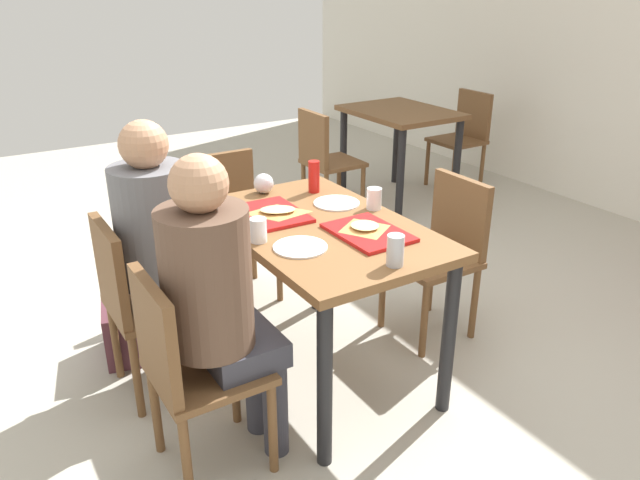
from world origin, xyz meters
name	(u,v)px	position (x,y,z in m)	size (l,w,h in m)	color
ground_plane	(320,371)	(0.00, 0.00, -0.01)	(10.00, 10.00, 0.02)	#B2AD9E
main_table	(320,247)	(0.00, 0.00, 0.66)	(1.18, 0.74, 0.77)	brown
chair_near_left	(137,296)	(-0.30, -0.75, 0.49)	(0.40, 0.40, 0.84)	brown
chair_near_right	(186,363)	(0.30, -0.75, 0.49)	(0.40, 0.40, 0.84)	brown
chair_far_side	(444,245)	(0.00, 0.75, 0.49)	(0.40, 0.40, 0.84)	brown
chair_left_end	(231,215)	(-0.97, 0.00, 0.49)	(0.40, 0.40, 0.84)	brown
person_in_red	(163,238)	(-0.30, -0.61, 0.73)	(0.32, 0.42, 1.25)	#383842
person_in_brown_jacket	(217,293)	(0.30, -0.61, 0.73)	(0.32, 0.42, 1.25)	#383842
tray_red_near	(272,214)	(-0.21, -0.13, 0.78)	(0.36, 0.26, 0.02)	red
tray_red_far	(368,233)	(0.21, 0.11, 0.78)	(0.36, 0.26, 0.02)	red
paper_plate_center	(337,203)	(-0.18, 0.20, 0.77)	(0.22, 0.22, 0.01)	white
paper_plate_near_edge	(300,247)	(0.18, -0.20, 0.77)	(0.22, 0.22, 0.01)	white
pizza_slice_a	(278,211)	(-0.18, -0.11, 0.79)	(0.24, 0.27, 0.02)	#C68C47
pizza_slice_b	(365,227)	(0.18, 0.11, 0.79)	(0.21, 0.21, 0.02)	#C68C47
plastic_cup_a	(374,199)	(-0.03, 0.31, 0.82)	(0.07, 0.07, 0.10)	white
plastic_cup_b	(258,230)	(0.03, -0.31, 0.82)	(0.07, 0.07, 0.10)	white
soda_can	(395,250)	(0.50, 0.02, 0.83)	(0.07, 0.07, 0.12)	#B7BCC6
condiment_bottle	(314,177)	(-0.38, 0.20, 0.85)	(0.06, 0.06, 0.16)	red
foil_bundle	(264,183)	(-0.50, -0.02, 0.82)	(0.10, 0.10, 0.10)	silver
handbag	(121,330)	(-0.65, -0.77, 0.14)	(0.32, 0.16, 0.28)	#592D38
background_table	(400,126)	(-1.76, 1.87, 0.63)	(0.90, 0.70, 0.77)	brown
background_chair_near	(324,156)	(-1.76, 1.13, 0.49)	(0.40, 0.40, 0.84)	brown
background_chair_far	(464,132)	(-1.76, 2.60, 0.49)	(0.40, 0.40, 0.84)	brown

